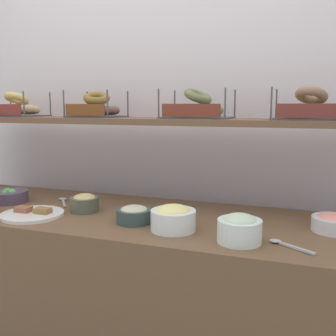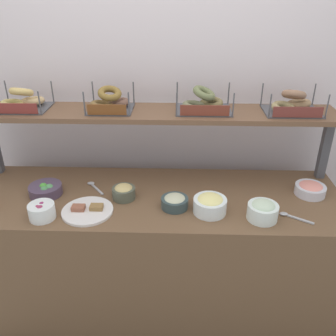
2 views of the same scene
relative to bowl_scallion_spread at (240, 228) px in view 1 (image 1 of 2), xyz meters
The scene contains 16 objects.
back_wall 1.00m from the bowl_scallion_spread, 127.59° to the left, with size 3.40×0.06×2.40m, color silver.
deli_counter 0.78m from the bowl_scallion_spread, 160.48° to the left, with size 2.20×0.70×0.85m, color brown.
upper_shelf 0.84m from the bowl_scallion_spread, 140.71° to the left, with size 2.16×0.32×0.03m, color brown.
bowl_scallion_spread is the anchor object (origin of this frame).
bowl_veggie_mix 1.24m from the bowl_scallion_spread, behind, with size 0.19×0.19×0.07m.
bowl_tuna_salad 0.47m from the bowl_scallion_spread, 168.59° to the left, with size 0.15×0.15×0.07m.
bowl_hummus 0.78m from the bowl_scallion_spread, 166.67° to the left, with size 0.13×0.13×0.09m.
bowl_lox_spread 0.42m from the bowl_scallion_spread, 38.09° to the left, with size 0.18×0.18×0.07m.
bowl_egg_salad 0.28m from the bowl_scallion_spread, 169.23° to the left, with size 0.18×0.18×0.10m.
serving_plate_white 0.94m from the bowl_scallion_spread, behind, with size 0.28×0.28×0.04m.
serving_spoon_near_plate 0.17m from the bowl_scallion_spread, ahead, with size 0.16×0.10×0.01m.
serving_spoon_by_edge 1.01m from the bowl_scallion_spread, 162.77° to the left, with size 0.13×0.15×0.01m.
bagel_basket_plain 1.53m from the bowl_scallion_spread, 160.64° to the left, with size 0.30×0.26×0.15m.
bagel_basket_cinnamon_raisin 1.07m from the bowl_scallion_spread, 150.60° to the left, with size 0.28×0.26×0.14m.
bagel_basket_poppy 0.71m from the bowl_scallion_spread, 121.94° to the left, with size 0.33×0.26×0.15m.
bagel_basket_everything 0.67m from the bowl_scallion_spread, 65.86° to the left, with size 0.32×0.26×0.15m.
Camera 1 is at (0.82, -1.60, 1.34)m, focal length 42.57 mm.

